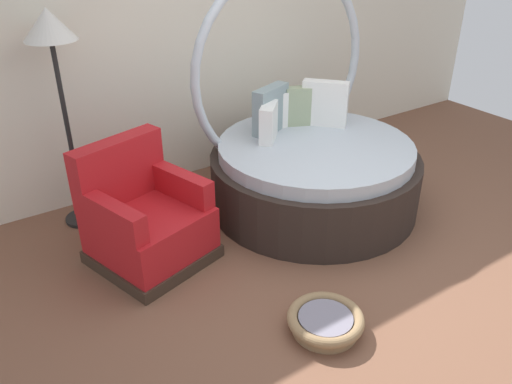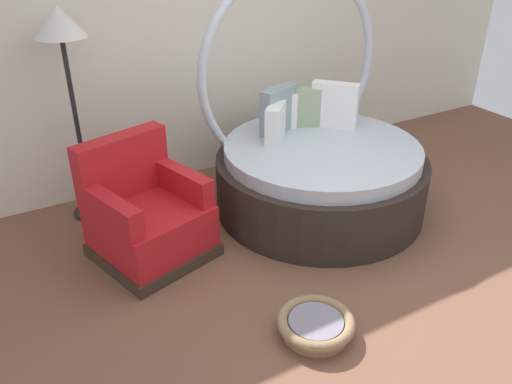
% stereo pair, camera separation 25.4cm
% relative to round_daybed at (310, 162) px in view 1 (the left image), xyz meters
% --- Properties ---
extents(ground_plane, '(8.00, 8.00, 0.02)m').
position_rel_round_daybed_xyz_m(ground_plane, '(-0.41, -0.97, -0.43)').
color(ground_plane, brown).
extents(back_wall, '(8.00, 0.12, 2.88)m').
position_rel_round_daybed_xyz_m(back_wall, '(-0.41, 1.25, 1.02)').
color(back_wall, silver).
rests_on(back_wall, ground_plane).
extents(round_daybed, '(1.89, 1.89, 2.11)m').
position_rel_round_daybed_xyz_m(round_daybed, '(0.00, 0.00, 0.00)').
color(round_daybed, '#2D231E').
rests_on(round_daybed, ground_plane).
extents(red_armchair, '(0.99, 0.99, 0.94)m').
position_rel_round_daybed_xyz_m(red_armchair, '(-1.61, 0.02, -0.09)').
color(red_armchair, '#38281E').
rests_on(red_armchair, ground_plane).
extents(pet_basket, '(0.51, 0.51, 0.13)m').
position_rel_round_daybed_xyz_m(pet_basket, '(-0.98, -1.40, -0.35)').
color(pet_basket, '#8E704C').
rests_on(pet_basket, ground_plane).
extents(floor_lamp, '(0.40, 0.40, 1.82)m').
position_rel_round_daybed_xyz_m(floor_lamp, '(-1.86, 0.88, 1.11)').
color(floor_lamp, black).
rests_on(floor_lamp, ground_plane).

